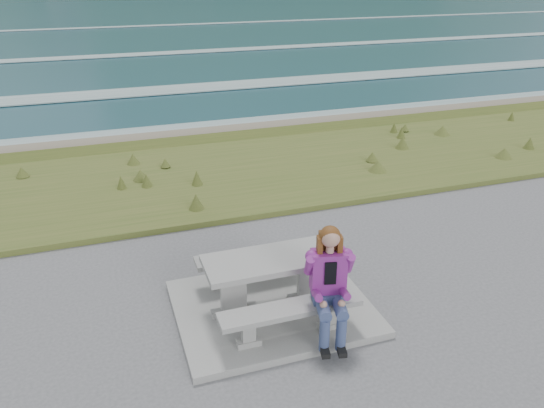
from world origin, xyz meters
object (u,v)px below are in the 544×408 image
(bench_landward, at_px, (291,313))
(bench_seaward, at_px, (257,258))
(seated_woman, at_px, (330,300))
(picnic_table, at_px, (272,268))

(bench_landward, xyz_separation_m, bench_seaward, (0.00, 1.40, 0.00))
(seated_woman, bearing_deg, picnic_table, 131.74)
(bench_landward, distance_m, seated_woman, 0.51)
(picnic_table, xyz_separation_m, bench_seaward, (0.00, 0.70, -0.23))
(picnic_table, height_order, bench_landward, picnic_table)
(bench_landward, relative_size, seated_woman, 1.24)
(picnic_table, xyz_separation_m, seated_woman, (0.45, -0.84, -0.05))
(bench_landward, relative_size, bench_seaward, 1.00)
(bench_landward, height_order, bench_seaward, same)
(bench_seaward, xyz_separation_m, seated_woman, (0.45, -1.54, 0.19))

